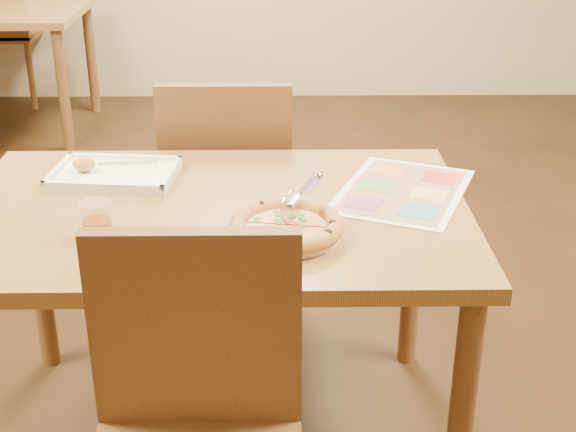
{
  "coord_description": "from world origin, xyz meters",
  "views": [
    {
      "loc": [
        0.16,
        -1.86,
        1.55
      ],
      "look_at": [
        0.19,
        -0.16,
        0.77
      ],
      "focal_mm": 50.0,
      "sensor_mm": 36.0,
      "label": 1
    }
  ],
  "objects_px": {
    "dining_table": "(215,238)",
    "plate": "(288,233)",
    "pizza": "(287,226)",
    "glass_tumbler": "(97,224)",
    "appetizer_tray": "(112,175)",
    "menu": "(402,191)",
    "chair_near": "(194,406)",
    "pizza_cutter": "(300,197)",
    "chair_far": "(228,176)"
  },
  "relations": [
    {
      "from": "dining_table",
      "to": "chair_near",
      "type": "xyz_separation_m",
      "value": [
        0.0,
        -0.6,
        -0.07
      ]
    },
    {
      "from": "dining_table",
      "to": "plate",
      "type": "xyz_separation_m",
      "value": [
        0.19,
        -0.16,
        0.09
      ]
    },
    {
      "from": "chair_far",
      "to": "appetizer_tray",
      "type": "height_order",
      "value": "chair_far"
    },
    {
      "from": "pizza",
      "to": "dining_table",
      "type": "bearing_deg",
      "value": 137.44
    },
    {
      "from": "pizza",
      "to": "glass_tumbler",
      "type": "relative_size",
      "value": 2.81
    },
    {
      "from": "chair_far",
      "to": "menu",
      "type": "xyz_separation_m",
      "value": [
        0.5,
        -0.5,
        0.16
      ]
    },
    {
      "from": "chair_far",
      "to": "appetizer_tray",
      "type": "bearing_deg",
      "value": 54.03
    },
    {
      "from": "dining_table",
      "to": "plate",
      "type": "relative_size",
      "value": 5.19
    },
    {
      "from": "chair_near",
      "to": "pizza",
      "type": "distance_m",
      "value": 0.5
    },
    {
      "from": "chair_far",
      "to": "pizza_cutter",
      "type": "bearing_deg",
      "value": 106.52
    },
    {
      "from": "dining_table",
      "to": "pizza",
      "type": "xyz_separation_m",
      "value": [
        0.18,
        -0.17,
        0.11
      ]
    },
    {
      "from": "glass_tumbler",
      "to": "chair_far",
      "type": "bearing_deg",
      "value": 72.08
    },
    {
      "from": "chair_far",
      "to": "pizza",
      "type": "height_order",
      "value": "chair_far"
    },
    {
      "from": "chair_far",
      "to": "pizza_cutter",
      "type": "relative_size",
      "value": 3.65
    },
    {
      "from": "glass_tumbler",
      "to": "pizza",
      "type": "bearing_deg",
      "value": 1.75
    },
    {
      "from": "chair_near",
      "to": "pizza_cutter",
      "type": "relative_size",
      "value": 3.65
    },
    {
      "from": "glass_tumbler",
      "to": "plate",
      "type": "bearing_deg",
      "value": 2.55
    },
    {
      "from": "chair_near",
      "to": "pizza_cutter",
      "type": "height_order",
      "value": "chair_near"
    },
    {
      "from": "dining_table",
      "to": "pizza_cutter",
      "type": "height_order",
      "value": "pizza_cutter"
    },
    {
      "from": "dining_table",
      "to": "glass_tumbler",
      "type": "bearing_deg",
      "value": -144.24
    },
    {
      "from": "chair_near",
      "to": "glass_tumbler",
      "type": "relative_size",
      "value": 4.89
    },
    {
      "from": "plate",
      "to": "appetizer_tray",
      "type": "distance_m",
      "value": 0.6
    },
    {
      "from": "pizza",
      "to": "appetizer_tray",
      "type": "height_order",
      "value": "appetizer_tray"
    },
    {
      "from": "plate",
      "to": "pizza_cutter",
      "type": "distance_m",
      "value": 0.09
    },
    {
      "from": "dining_table",
      "to": "pizza",
      "type": "height_order",
      "value": "pizza"
    },
    {
      "from": "pizza",
      "to": "glass_tumbler",
      "type": "xyz_separation_m",
      "value": [
        -0.44,
        -0.01,
        0.02
      ]
    },
    {
      "from": "pizza",
      "to": "chair_near",
      "type": "bearing_deg",
      "value": -113.1
    },
    {
      "from": "glass_tumbler",
      "to": "chair_near",
      "type": "bearing_deg",
      "value": -58.8
    },
    {
      "from": "appetizer_tray",
      "to": "dining_table",
      "type": "bearing_deg",
      "value": -34.23
    },
    {
      "from": "appetizer_tray",
      "to": "plate",
      "type": "bearing_deg",
      "value": -37.01
    },
    {
      "from": "plate",
      "to": "pizza_cutter",
      "type": "xyz_separation_m",
      "value": [
        0.03,
        0.03,
        0.08
      ]
    },
    {
      "from": "pizza",
      "to": "menu",
      "type": "bearing_deg",
      "value": 40.56
    },
    {
      "from": "chair_near",
      "to": "pizza",
      "type": "height_order",
      "value": "chair_near"
    },
    {
      "from": "plate",
      "to": "menu",
      "type": "distance_m",
      "value": 0.4
    },
    {
      "from": "chair_near",
      "to": "plate",
      "type": "bearing_deg",
      "value": 66.81
    },
    {
      "from": "pizza",
      "to": "appetizer_tray",
      "type": "distance_m",
      "value": 0.6
    },
    {
      "from": "plate",
      "to": "appetizer_tray",
      "type": "bearing_deg",
      "value": 142.99
    },
    {
      "from": "plate",
      "to": "pizza",
      "type": "height_order",
      "value": "pizza"
    },
    {
      "from": "chair_far",
      "to": "pizza",
      "type": "bearing_deg",
      "value": 103.45
    },
    {
      "from": "dining_table",
      "to": "appetizer_tray",
      "type": "bearing_deg",
      "value": 145.77
    },
    {
      "from": "dining_table",
      "to": "appetizer_tray",
      "type": "height_order",
      "value": "appetizer_tray"
    },
    {
      "from": "dining_table",
      "to": "pizza_cutter",
      "type": "distance_m",
      "value": 0.3
    },
    {
      "from": "chair_near",
      "to": "chair_far",
      "type": "height_order",
      "value": "same"
    },
    {
      "from": "menu",
      "to": "dining_table",
      "type": "bearing_deg",
      "value": -168.88
    },
    {
      "from": "pizza",
      "to": "pizza_cutter",
      "type": "height_order",
      "value": "pizza_cutter"
    },
    {
      "from": "menu",
      "to": "appetizer_tray",
      "type": "bearing_deg",
      "value": 172.67
    },
    {
      "from": "pizza_cutter",
      "to": "glass_tumbler",
      "type": "height_order",
      "value": "pizza_cutter"
    },
    {
      "from": "pizza",
      "to": "glass_tumbler",
      "type": "distance_m",
      "value": 0.44
    },
    {
      "from": "dining_table",
      "to": "glass_tumbler",
      "type": "height_order",
      "value": "glass_tumbler"
    },
    {
      "from": "dining_table",
      "to": "pizza",
      "type": "relative_size",
      "value": 4.81
    }
  ]
}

